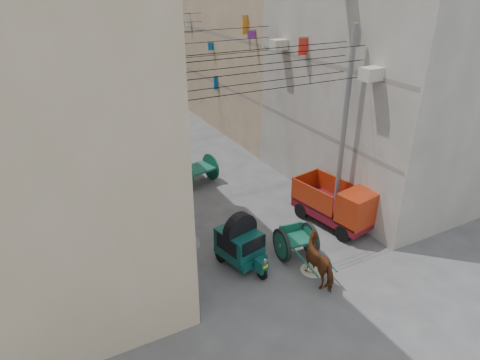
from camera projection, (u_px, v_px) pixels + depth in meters
ground at (369, 343)px, 12.31m from camera, size 140.00×140.00×0.00m
building_row_right at (184, 9)px, 39.89m from camera, size 8.00×62.00×14.00m
shutters_left at (132, 183)px, 18.23m from camera, size 0.18×14.40×2.88m
signboards at (142, 77)px, 27.97m from camera, size 8.22×40.52×5.67m
ac_units at (326, 34)px, 16.66m from camera, size 0.70×6.55×3.35m
utility_poles at (164, 83)px, 24.03m from camera, size 7.40×22.20×8.00m
overhead_cables at (178, 37)px, 20.75m from camera, size 7.40×22.52×1.12m
auto_rickshaw at (240, 242)px, 15.28m from camera, size 1.61×2.34×1.59m
tonga_cart at (296, 241)px, 15.80m from camera, size 1.43×2.88×1.26m
mini_truck at (341, 208)px, 17.46m from camera, size 2.12×3.68×1.95m
second_cart at (199, 170)px, 21.29m from camera, size 1.79×1.65×1.38m
feed_sack at (313, 267)px, 15.26m from camera, size 0.56×0.45×0.28m
horse at (322, 261)px, 14.58m from camera, size 0.89×1.83×1.52m
distant_car_white at (103, 106)px, 32.00m from camera, size 2.21×3.63×1.15m
distant_car_grey at (149, 100)px, 33.03m from camera, size 2.12×4.17×1.31m
distant_car_green at (90, 66)px, 45.16m from camera, size 2.60×4.40×1.20m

